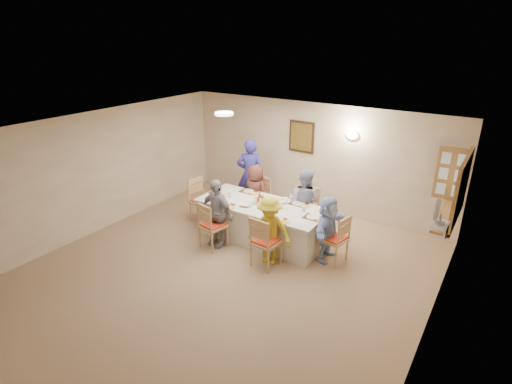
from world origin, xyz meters
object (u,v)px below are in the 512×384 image
Objects in this scene: diner_right_end at (328,229)px; condiment_ketchup at (260,198)px; serving_hatch at (461,190)px; diner_front_right at (270,230)px; caregiver at (250,174)px; chair_front_left at (213,225)px; diner_back_right at (304,202)px; diner_front_left at (217,213)px; diner_back_left at (255,193)px; chair_left_end at (202,200)px; desk_fan at (439,215)px; chair_back_right at (306,210)px; chair_front_right at (266,241)px; dining_table at (262,222)px; chair_right_end at (334,238)px; chair_back_left at (258,199)px.

condiment_ketchup is at bearing 90.80° from diner_right_end.
serving_hatch is 3.28m from diner_front_right.
condiment_ketchup is (1.00, -1.14, 0.04)m from caregiver.
diner_right_end is at bearing -146.60° from chair_front_left.
diner_back_right is 1.81m from diner_front_left.
diner_front_left is 1.06× the size of diner_front_right.
diner_front_left reaches higher than diner_back_left.
caregiver is (-4.40, 0.27, -0.65)m from serving_hatch.
desk_fan is at bearing -87.89° from chair_left_end.
chair_front_right is at bearing -92.90° from chair_back_right.
dining_table is 2.70× the size of chair_front_left.
chair_back_right is (-2.75, -0.08, -1.03)m from serving_hatch.
chair_front_left is 0.57× the size of caregiver.
chair_front_left is at bearing 73.19° from caregiver.
chair_back_right is 0.56× the size of caregiver.
chair_right_end is (0.95, 0.80, -0.02)m from chair_front_right.
chair_right_end is (2.15, -0.80, 0.01)m from chair_back_left.
chair_back_left is at bearing -178.80° from serving_hatch.
diner_back_right is (1.20, 1.48, 0.23)m from chair_front_left.
caregiver is (-1.65, 0.35, 0.38)m from chair_back_right.
desk_fan reaches higher than chair_right_end.
diner_front_left is (0.95, -0.68, 0.20)m from chair_left_end.
desk_fan is 0.23× the size of diner_back_left.
dining_table is 0.51m from condiment_ketchup.
chair_back_left is at bearing 126.87° from dining_table.
chair_front_right is 0.76× the size of diner_front_right.
serving_hatch is at bearing 85.34° from desk_fan.
diner_front_left is (-2.15, -0.68, 0.22)m from chair_right_end.
diner_back_left is 0.90m from condiment_ketchup.
condiment_ketchup is (0.55, -0.67, 0.24)m from diner_back_left.
chair_back_right is 2.00m from chair_front_left.
diner_right_end is (2.02, 0.80, 0.14)m from chair_front_left.
serving_hatch reaches higher than chair_front_right.
chair_front_right is at bearing -172.82° from desk_fan.
chair_front_left is 1.20m from chair_front_right.
serving_hatch reaches higher than caregiver.
chair_left_end is at bearing 91.17° from diner_right_end.
diner_back_right reaches higher than chair_front_left.
diner_back_right is at bearing -0.60° from chair_back_left.
chair_back_left is 0.96× the size of chair_left_end.
condiment_ketchup is at bearing -46.62° from chair_front_right.
chair_right_end is 1.18m from diner_front_right.
caregiver reaches higher than chair_right_end.
chair_right_end is 2.27m from diner_front_left.
condiment_ketchup is at bearing -112.41° from chair_front_left.
dining_table is at bearing 102.59° from caregiver.
caregiver is at bearing 131.24° from condiment_ketchup.
diner_front_right is at bearing -162.50° from chair_front_left.
diner_front_right is at bearing -44.16° from chair_right_end.
chair_back_left reaches higher than dining_table.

